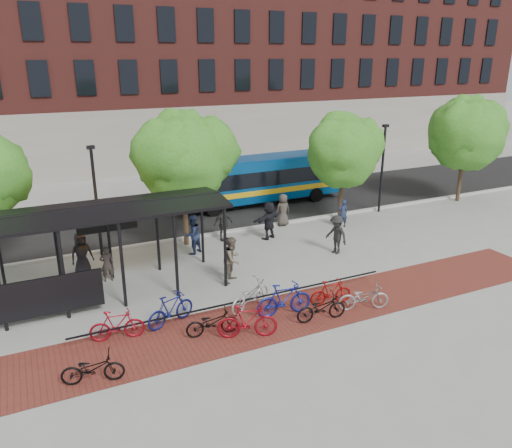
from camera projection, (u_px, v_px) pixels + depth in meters
name	position (u px, v px, depth m)	size (l,w,h in m)	color
ground	(271.00, 258.00, 22.93)	(160.00, 160.00, 0.00)	#9E9E99
asphalt_street	(211.00, 211.00, 29.77)	(160.00, 8.00, 0.01)	black
curb	(237.00, 230.00, 26.33)	(160.00, 0.25, 0.12)	#B7B7B2
brick_strip	(285.00, 315.00, 17.85)	(24.00, 3.00, 0.01)	maroon
bike_rack_rail	(242.00, 312.00, 18.09)	(12.00, 0.05, 0.95)	black
building_brick	(241.00, 41.00, 45.99)	(55.00, 14.00, 20.00)	maroon
bus_shelter	(80.00, 223.00, 18.26)	(10.60, 3.07, 3.60)	black
tree_b	(184.00, 154.00, 23.18)	(5.15, 4.20, 6.47)	#382619
tree_c	(344.00, 148.00, 26.95)	(4.66, 3.80, 5.92)	#382619
tree_d	(467.00, 130.00, 30.46)	(5.39, 4.40, 6.55)	#382619
lamp_post_left	(96.00, 199.00, 22.29)	(0.35, 0.20, 5.12)	black
lamp_post_right	(382.00, 166.00, 28.77)	(0.35, 0.20, 5.12)	black
bus	(259.00, 177.00, 30.67)	(10.85, 2.68, 2.92)	navy
bike_0	(93.00, 368.00, 14.07)	(0.61, 1.75, 0.92)	black
bike_1	(117.00, 325.00, 16.19)	(0.50, 1.77, 1.06)	maroon
bike_3	(171.00, 309.00, 17.09)	(0.54, 1.91, 1.15)	navy
bike_4	(212.00, 322.00, 16.48)	(0.62, 1.77, 0.93)	black
bike_5	(247.00, 321.00, 16.29)	(0.56, 1.98, 1.19)	maroon
bike_6	(250.00, 295.00, 18.21)	(0.70, 2.00, 1.05)	#B8B8BB
bike_7	(284.00, 299.00, 17.70)	(0.58, 2.06, 1.24)	navy
bike_8	(321.00, 308.00, 17.38)	(0.64, 1.84, 0.97)	black
bike_9	(331.00, 292.00, 18.50)	(0.46, 1.63, 0.98)	#9A0F0E
bike_10	(364.00, 297.00, 18.14)	(0.66, 1.88, 0.99)	gray
pedestrian_0	(82.00, 254.00, 20.83)	(0.93, 0.60, 1.90)	black
pedestrian_1	(107.00, 264.00, 20.33)	(0.55, 0.36, 1.52)	#39312D
pedestrian_2	(192.00, 234.00, 23.12)	(0.92, 0.71, 1.89)	#212C4E
pedestrian_4	(223.00, 223.00, 24.80)	(1.03, 0.43, 1.77)	#2B2B2B
pedestrian_5	(269.00, 220.00, 25.01)	(1.80, 0.57, 1.94)	black
pedestrian_6	(283.00, 210.00, 26.97)	(0.86, 0.56, 1.76)	#403A33
pedestrian_7	(343.00, 213.00, 26.77)	(0.56, 0.37, 1.53)	#1D2645
pedestrian_8	(232.00, 259.00, 20.31)	(0.93, 0.72, 1.90)	brown
pedestrian_9	(336.00, 235.00, 23.15)	(1.20, 0.69, 1.86)	black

